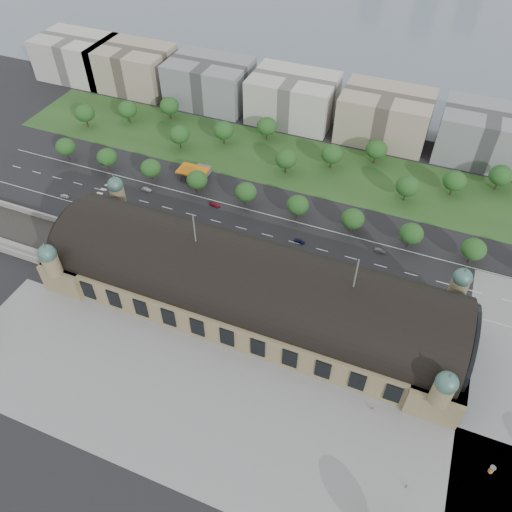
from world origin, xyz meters
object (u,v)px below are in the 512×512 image
at_px(petrol_station, 198,170).
at_px(bus_mid, 308,258).
at_px(parked_car_5, 190,238).
at_px(bus_east, 377,277).
at_px(traffic_car_2, 166,220).
at_px(traffic_car_3, 215,205).
at_px(bus_west, 288,257).
at_px(parked_car_3, 198,245).
at_px(parked_car_0, 103,213).
at_px(parked_car_6, 230,248).
at_px(traffic_car_0, 65,196).
at_px(traffic_car_4, 299,241).
at_px(parked_car_1, 125,217).
at_px(parked_car_4, 200,238).
at_px(advertising_column, 492,470).
at_px(parked_car_2, 144,227).
at_px(pedestrian_1, 406,486).
at_px(traffic_car_1, 146,190).
at_px(pedestrian_0, 372,409).
at_px(traffic_car_5, 380,251).

bearing_deg(petrol_station, bus_mid, -28.22).
height_order(parked_car_5, bus_east, bus_east).
xyz_separation_m(traffic_car_2, traffic_car_3, (15.20, 17.38, 0.04)).
bearing_deg(traffic_car_3, bus_west, -111.70).
xyz_separation_m(traffic_car_2, parked_car_3, (20.00, -8.76, 0.02)).
xyz_separation_m(parked_car_0, parked_car_6, (61.10, 0.83, -0.04)).
xyz_separation_m(traffic_car_0, traffic_car_2, (51.01, 2.58, -0.10)).
bearing_deg(traffic_car_4, traffic_car_3, -96.23).
relative_size(traffic_car_3, parked_car_1, 0.97).
bearing_deg(traffic_car_4, parked_car_4, -65.53).
relative_size(parked_car_4, parked_car_6, 0.93).
bearing_deg(advertising_column, parked_car_4, 154.98).
height_order(traffic_car_0, parked_car_2, traffic_car_0).
bearing_deg(advertising_column, parked_car_5, 156.20).
height_order(traffic_car_3, traffic_car_4, traffic_car_4).
distance_m(traffic_car_0, parked_car_0, 23.33).
bearing_deg(traffic_car_3, pedestrian_1, -128.15).
bearing_deg(parked_car_0, parked_car_6, 67.20).
xyz_separation_m(bus_mid, bus_east, (27.70, 0.10, 0.20)).
bearing_deg(parked_car_0, traffic_car_1, 133.93).
bearing_deg(traffic_car_1, pedestrian_0, -116.85).
bearing_deg(parked_car_6, bus_east, 68.55).
distance_m(traffic_car_0, traffic_car_2, 51.08).
bearing_deg(petrol_station, advertising_column, -34.44).
relative_size(bus_west, bus_mid, 1.16).
relative_size(parked_car_2, parked_car_5, 0.82).
bearing_deg(traffic_car_5, parked_car_0, 104.76).
bearing_deg(parked_car_6, pedestrian_1, 24.03).
relative_size(traffic_car_4, parked_car_3, 1.11).
bearing_deg(bus_west, traffic_car_3, 66.08).
relative_size(traffic_car_0, bus_west, 0.34).
bearing_deg(traffic_car_3, traffic_car_0, 110.47).
height_order(traffic_car_2, traffic_car_4, traffic_car_4).
bearing_deg(bus_west, parked_car_0, 94.05).
height_order(parked_car_3, advertising_column, advertising_column).
height_order(traffic_car_4, pedestrian_0, pedestrian_0).
xyz_separation_m(traffic_car_1, parked_car_6, (52.03, -21.07, -0.13)).
relative_size(traffic_car_0, traffic_car_4, 1.01).
xyz_separation_m(traffic_car_4, bus_mid, (6.60, -9.19, 0.83)).
distance_m(parked_car_1, parked_car_4, 36.74).
bearing_deg(bus_west, traffic_car_5, -59.44).
relative_size(traffic_car_3, traffic_car_4, 1.09).
xyz_separation_m(traffic_car_2, bus_mid, (64.33, -0.01, 0.92)).
height_order(parked_car_0, pedestrian_0, pedestrian_0).
xyz_separation_m(traffic_car_1, parked_car_4, (37.90, -20.40, -0.09)).
bearing_deg(traffic_car_1, traffic_car_3, -84.10).
bearing_deg(pedestrian_1, traffic_car_4, 51.69).
bearing_deg(traffic_car_5, pedestrian_0, -165.77).
xyz_separation_m(parked_car_1, bus_west, (74.71, 2.30, 1.16)).
height_order(traffic_car_1, traffic_car_2, traffic_car_1).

